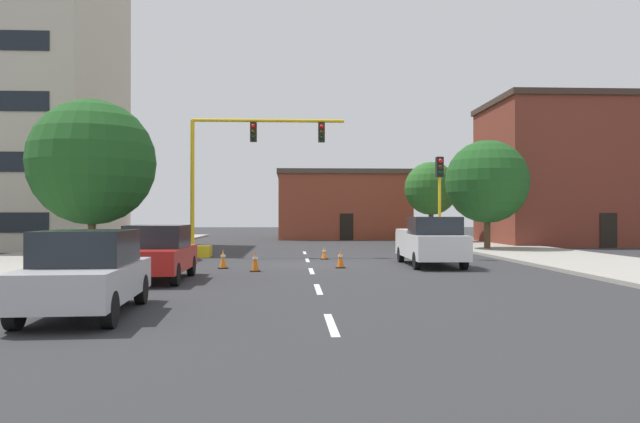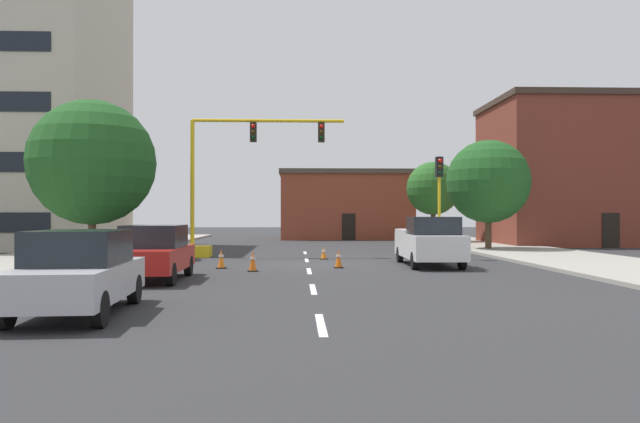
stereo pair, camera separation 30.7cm
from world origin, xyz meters
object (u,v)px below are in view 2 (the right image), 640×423
object	(u,v)px
traffic_cone_roadside_b	(253,261)
tree_right_mid	(488,182)
traffic_signal_gantry	(214,212)
tree_right_far	(433,189)
traffic_cone_roadside_a	(221,259)
pickup_truck_white	(429,242)
traffic_cone_roadside_c	(324,253)
sedan_red_near_left	(154,252)
tree_left_near	(92,163)
traffic_light_pole_right	(439,184)
sedan_silver_mid_left	(78,272)
traffic_cone_roadside_d	(339,259)

from	to	relation	value
traffic_cone_roadside_b	tree_right_mid	bearing A→B (deg)	44.62
traffic_signal_gantry	tree_right_far	xyz separation A→B (m)	(14.23, 14.61, 1.83)
tree_right_mid	traffic_cone_roadside_a	xyz separation A→B (m)	(-13.97, -11.18, -3.63)
tree_right_far	pickup_truck_white	bearing A→B (deg)	-103.11
tree_right_mid	pickup_truck_white	bearing A→B (deg)	-118.97
pickup_truck_white	traffic_cone_roadside_c	world-z (taller)	pickup_truck_white
traffic_signal_gantry	traffic_cone_roadside_a	distance (m)	7.01
sedan_red_near_left	traffic_cone_roadside_a	size ratio (longest dim) A/B	6.00
tree_left_near	sedan_red_near_left	world-z (taller)	tree_left_near
sedan_red_near_left	pickup_truck_white	bearing A→B (deg)	27.73
traffic_light_pole_right	traffic_cone_roadside_a	xyz separation A→B (m)	(-9.61, -4.74, -3.16)
tree_right_mid	pickup_truck_white	distance (m)	12.13
tree_right_mid	sedan_silver_mid_left	bearing A→B (deg)	-125.11
tree_left_near	traffic_cone_roadside_b	size ratio (longest dim) A/B	9.87
tree_right_mid	traffic_cone_roadside_d	distance (m)	15.06
pickup_truck_white	sedan_silver_mid_left	bearing A→B (deg)	-129.78
sedan_red_near_left	traffic_cone_roadside_a	distance (m)	4.60
tree_left_near	traffic_cone_roadside_d	xyz separation A→B (m)	(11.23, -5.31, -4.17)
traffic_light_pole_right	traffic_cone_roadside_a	size ratio (longest dim) A/B	6.37
tree_left_near	pickup_truck_white	xyz separation A→B (m)	(14.97, -4.43, -3.55)
traffic_signal_gantry	tree_right_mid	size ratio (longest dim) A/B	1.31
traffic_cone_roadside_a	traffic_cone_roadside_b	size ratio (longest dim) A/B	1.00
tree_right_far	tree_left_near	xyz separation A→B (m)	(-19.71, -15.95, 0.49)
traffic_signal_gantry	sedan_red_near_left	world-z (taller)	traffic_signal_gantry
tree_right_mid	traffic_cone_roadside_b	xyz separation A→B (m)	(-12.66, -12.50, -3.63)
tree_right_far	traffic_cone_roadside_c	distance (m)	19.13
traffic_light_pole_right	pickup_truck_white	size ratio (longest dim) A/B	0.88
tree_right_mid	traffic_light_pole_right	bearing A→B (deg)	-124.13
pickup_truck_white	traffic_signal_gantry	bearing A→B (deg)	148.68
traffic_cone_roadside_a	traffic_cone_roadside_c	bearing A→B (deg)	48.63
tree_right_far	traffic_cone_roadside_c	size ratio (longest dim) A/B	9.98
traffic_light_pole_right	tree_left_near	bearing A→B (deg)	177.93
tree_left_near	traffic_cone_roadside_b	world-z (taller)	tree_left_near
traffic_light_pole_right	traffic_cone_roadside_b	world-z (taller)	traffic_light_pole_right
sedan_silver_mid_left	traffic_cone_roadside_d	xyz separation A→B (m)	(6.13, 10.97, -0.53)
tree_left_near	pickup_truck_white	world-z (taller)	tree_left_near
sedan_red_near_left	traffic_cone_roadside_b	xyz separation A→B (m)	(2.89, 2.97, -0.52)
sedan_silver_mid_left	traffic_cone_roadside_d	world-z (taller)	sedan_silver_mid_left
sedan_silver_mid_left	traffic_cone_roadside_b	xyz separation A→B (m)	(2.90, 9.64, -0.52)
traffic_light_pole_right	sedan_silver_mid_left	world-z (taller)	traffic_light_pole_right
traffic_light_pole_right	traffic_cone_roadside_c	bearing A→B (deg)	-179.99
traffic_light_pole_right	tree_left_near	size ratio (longest dim) A/B	0.64
traffic_light_pole_right	tree_left_near	world-z (taller)	tree_left_near
tree_right_far	tree_right_mid	bearing A→B (deg)	-84.66
traffic_signal_gantry	tree_right_mid	bearing A→B (deg)	16.56
traffic_cone_roadside_c	tree_right_far	bearing A→B (deg)	61.83
tree_left_near	traffic_cone_roadside_a	xyz separation A→B (m)	(6.68, -5.33, -4.16)
sedan_red_near_left	sedan_silver_mid_left	xyz separation A→B (m)	(-0.01, -6.67, 0.00)
tree_right_mid	sedan_silver_mid_left	xyz separation A→B (m)	(-15.56, -22.13, -3.11)
sedan_silver_mid_left	traffic_cone_roadside_c	size ratio (longest dim) A/B	7.62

